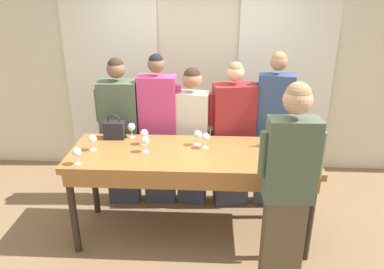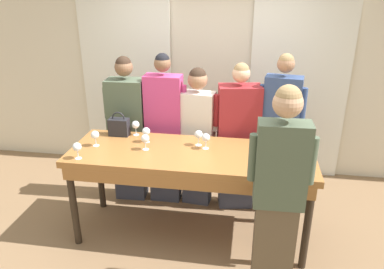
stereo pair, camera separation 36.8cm
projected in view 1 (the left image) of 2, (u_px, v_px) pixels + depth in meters
The scene contains 20 objects.
ground_plane at pixel (192, 233), 4.03m from camera, with size 18.00×18.00×0.00m, color #846647.
wall_back at pixel (198, 70), 5.01m from camera, with size 12.00×0.06×2.80m.
curtain_panel_left at pixel (112, 75), 5.03m from camera, with size 1.25×0.03×2.69m.
curtain_panel_right at pixel (285, 77), 4.92m from camera, with size 1.25×0.03×2.69m.
tasting_bar at pixel (191, 161), 3.68m from camera, with size 2.40×0.83×0.96m.
wine_bottle at pixel (276, 136), 3.75m from camera, with size 0.08×0.08×0.31m.
handbag at pixel (114, 130), 3.94m from camera, with size 0.21×0.12×0.26m.
wine_glass_front_left at pixel (144, 134), 3.79m from camera, with size 0.08×0.08×0.16m.
wine_glass_front_mid at pixel (92, 139), 3.66m from camera, with size 0.08×0.08×0.16m.
wine_glass_front_right at pixel (145, 141), 3.62m from camera, with size 0.08×0.08×0.16m.
wine_glass_center_left at pixel (206, 137), 3.71m from camera, with size 0.08×0.08×0.16m.
wine_glass_center_mid at pixel (198, 135), 3.77m from camera, with size 0.08×0.08×0.16m.
wine_glass_center_right at pixel (131, 127), 3.96m from camera, with size 0.08×0.08×0.16m.
wine_glass_back_left at pixel (77, 153), 3.38m from camera, with size 0.08×0.08×0.16m.
guest_olive_jacket at pixel (121, 133), 4.32m from camera, with size 0.54×0.29×1.76m.
guest_pink_top at pixel (159, 130), 4.29m from camera, with size 0.53×0.22×1.80m.
guest_cream_sweater at pixel (192, 135), 4.29m from camera, with size 0.50×0.26×1.66m.
guest_striped_shirt at pixel (233, 137), 4.27m from camera, with size 0.57×0.33×1.72m.
guest_navy_coat at pixel (273, 131), 4.22m from camera, with size 0.50×0.27×1.84m.
host_pouring at pixel (288, 187), 3.00m from camera, with size 0.51×0.22×1.85m.
Camera 1 is at (0.17, -3.32, 2.52)m, focal length 35.00 mm.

